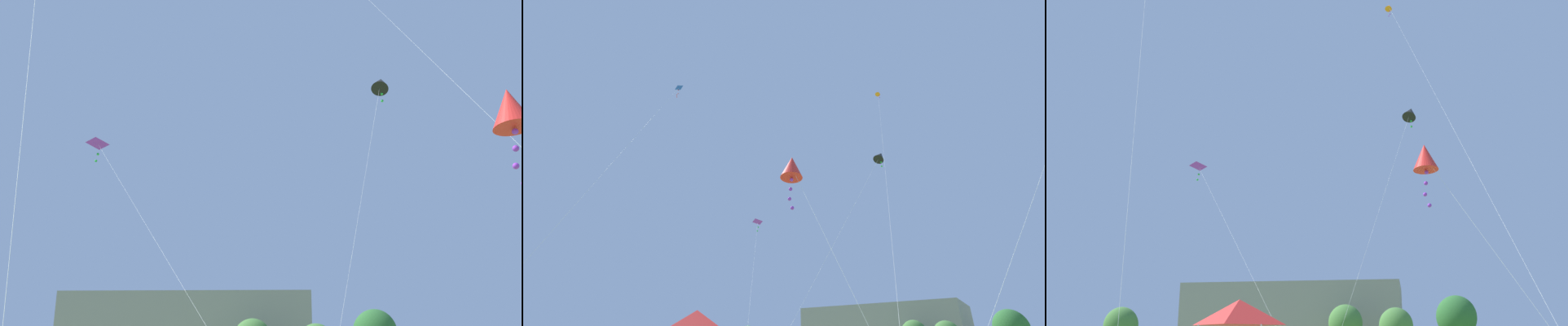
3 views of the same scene
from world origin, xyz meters
TOP-DOWN VIEW (x-y plane):
  - kite_purple_delta_0 at (-13.84, 22.02)m, footprint 11.45×15.57m
  - kite_red_diamond_1 at (1.99, 3.24)m, footprint 5.03×3.21m
  - kite_black_diamond_5 at (1.78, 17.65)m, footprint 4.97×11.13m

SIDE VIEW (x-z plane):
  - kite_red_diamond_1 at x=1.99m, z-range 3.89..12.80m
  - kite_purple_delta_0 at x=-13.84m, z-range 6.95..21.70m
  - kite_black_diamond_5 at x=1.78m, z-range 7.54..24.14m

